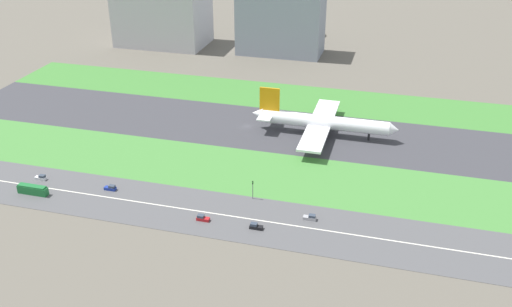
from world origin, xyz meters
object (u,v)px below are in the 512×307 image
at_px(terminal_building, 163,16).
at_px(hangar_building, 281,22).
at_px(traffic_light, 253,188).
at_px(airliner, 321,122).
at_px(car_3, 111,188).
at_px(car_1, 310,218).
at_px(car_0, 202,218).
at_px(bus_0, 33,190).
at_px(fuel_tank_west, 304,26).
at_px(car_4, 256,226).
at_px(car_2, 41,178).

distance_m(terminal_building, hangar_building, 79.10).
bearing_deg(terminal_building, traffic_light, -57.84).
xyz_separation_m(airliner, traffic_light, (-14.44, -60.01, -1.94)).
xyz_separation_m(car_3, hangar_building, (22.00, 182.00, 18.94)).
distance_m(car_1, terminal_building, 225.43).
relative_size(car_0, traffic_light, 0.61).
bearing_deg(car_3, car_0, -14.16).
xyz_separation_m(car_1, hangar_building, (-52.78, 182.00, 18.94)).
distance_m(bus_0, car_0, 65.61).
distance_m(airliner, traffic_light, 61.75).
height_order(airliner, car_1, airliner).
relative_size(car_0, hangar_building, 0.08).
distance_m(bus_0, hangar_building, 198.72).
distance_m(car_3, fuel_tank_west, 228.82).
distance_m(airliner, bus_0, 121.25).
bearing_deg(traffic_light, terminal_building, 122.16).
bearing_deg(car_1, fuel_tank_west, 101.59).
height_order(car_4, fuel_tank_west, fuel_tank_west).
bearing_deg(bus_0, traffic_light, -167.05).
bearing_deg(car_1, airliner, 96.73).
xyz_separation_m(car_4, car_2, (-87.62, 10.00, 0.00)).
relative_size(bus_0, hangar_building, 0.22).
height_order(car_1, traffic_light, traffic_light).
xyz_separation_m(airliner, car_2, (-96.10, -68.00, -5.31)).
relative_size(car_1, fuel_tank_west, 0.23).
distance_m(bus_0, traffic_light, 80.36).
bearing_deg(hangar_building, car_4, -79.30).
bearing_deg(car_2, car_0, -8.25).
height_order(car_1, car_0, same).
bearing_deg(traffic_light, car_2, -174.41).
bearing_deg(car_4, traffic_light, -71.68).
distance_m(car_4, car_2, 88.19).
xyz_separation_m(car_2, fuel_tank_west, (57.56, 227.00, 5.61)).
relative_size(car_3, hangar_building, 0.08).
bearing_deg(bus_0, car_0, -180.00).
relative_size(car_1, traffic_light, 0.61).
relative_size(traffic_light, hangar_building, 0.14).
xyz_separation_m(car_0, fuel_tank_west, (-11.41, 237.00, 5.61)).
relative_size(car_3, car_0, 1.00).
xyz_separation_m(car_2, terminal_building, (-27.75, 182.00, 17.56)).
distance_m(bus_0, fuel_tank_west, 243.16).
bearing_deg(hangar_building, airliner, -68.56).
xyz_separation_m(bus_0, car_2, (-3.38, 10.00, -0.90)).
bearing_deg(car_0, bus_0, 0.00).
bearing_deg(car_0, car_3, -14.16).
xyz_separation_m(car_1, car_3, (-74.77, 0.00, 0.00)).
height_order(car_3, terminal_building, terminal_building).
height_order(car_2, car_0, same).
height_order(car_4, car_0, same).
distance_m(traffic_light, hangar_building, 177.31).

